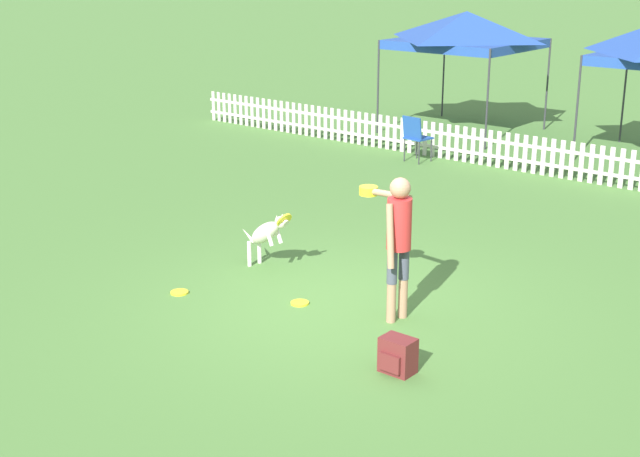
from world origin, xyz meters
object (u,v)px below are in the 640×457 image
Objects in this scene: handler_person at (396,230)px; backpack_on_grass at (397,356)px; frisbee_near_handler at (300,303)px; canopy_tent_main at (466,30)px; frisbee_near_dog at (179,292)px; leaping_dog at (267,232)px; folding_chair_center at (415,134)px.

handler_person is 4.53× the size of backpack_on_grass.
canopy_tent_main is (-3.98, 10.48, 2.32)m from frisbee_near_handler.
canopy_tent_main is at bearing 110.78° from frisbee_near_handler.
handler_person reaches higher than frisbee_near_dog.
frisbee_near_dog is at bearing -4.03° from leaping_dog.
frisbee_near_handler and frisbee_near_dog have the same top height.
frisbee_near_dog is (-0.27, -1.33, -0.51)m from leaping_dog.
leaping_dog is 6.77m from folding_chair_center.
canopy_tent_main is (-0.91, 3.35, 1.76)m from folding_chair_center.
folding_chair_center reaches higher than backpack_on_grass.
canopy_tent_main reaches higher than frisbee_near_handler.
frisbee_near_handler is (1.12, -0.65, -0.51)m from leaping_dog.
handler_person is 2.92m from frisbee_near_dog.
backpack_on_grass is (1.94, -0.75, 0.17)m from frisbee_near_handler.
handler_person reaches higher than backpack_on_grass.
handler_person is at bearing 125.96° from backpack_on_grass.
canopy_tent_main is at bearing -156.57° from leaping_dog.
canopy_tent_main is (-2.86, 9.83, 1.81)m from leaping_dog.
handler_person is 0.59× the size of canopy_tent_main.
handler_person is 11.38m from canopy_tent_main.
handler_person is at bearing 22.94° from frisbee_near_dog.
leaping_dog reaches higher than frisbee_near_dog.
handler_person is 1.59m from frisbee_near_handler.
leaping_dog is 4.32× the size of frisbee_near_dog.
backpack_on_grass is 12.87m from canopy_tent_main.
folding_chair_center reaches higher than frisbee_near_handler.
folding_chair_center is 3.89m from canopy_tent_main.
frisbee_near_handler is 0.60× the size of backpack_on_grass.
handler_person is 1.75× the size of leaping_dog.
backpack_on_grass is at bearing -1.13° from frisbee_near_dog.
leaping_dog is 4.32× the size of frisbee_near_handler.
backpack_on_grass is (3.33, -0.07, 0.17)m from frisbee_near_dog.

